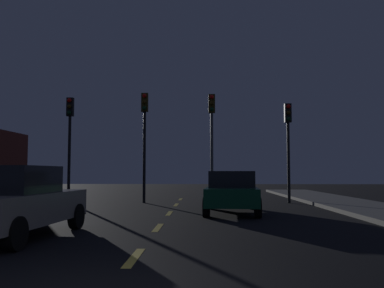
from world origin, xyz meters
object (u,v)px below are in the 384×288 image
(traffic_signal_center_right, at_px, (212,127))
(traffic_signal_far_left, at_px, (70,129))
(traffic_signal_far_right, at_px, (288,133))
(car_stopped_ahead, at_px, (232,192))
(car_adjacent_lane, at_px, (14,202))
(traffic_signal_center_left, at_px, (145,126))

(traffic_signal_center_right, bearing_deg, traffic_signal_far_left, -180.00)
(traffic_signal_far_right, relative_size, car_stopped_ahead, 1.12)
(traffic_signal_center_right, bearing_deg, car_adjacent_lane, -113.62)
(traffic_signal_far_left, xyz_separation_m, traffic_signal_far_right, (10.50, -0.00, -0.21))
(traffic_signal_center_left, xyz_separation_m, car_adjacent_lane, (-1.39, -10.58, -2.87))
(traffic_signal_center_right, relative_size, traffic_signal_far_right, 1.10)
(traffic_signal_far_left, relative_size, traffic_signal_center_left, 0.96)
(traffic_signal_far_left, bearing_deg, traffic_signal_far_right, -0.00)
(traffic_signal_far_right, distance_m, car_adjacent_lane, 13.66)
(traffic_signal_center_left, relative_size, car_stopped_ahead, 1.24)
(traffic_signal_far_right, bearing_deg, traffic_signal_center_left, 179.99)
(traffic_signal_center_right, xyz_separation_m, traffic_signal_far_right, (3.64, -0.00, -0.30))
(traffic_signal_center_right, distance_m, car_adjacent_lane, 11.89)
(car_stopped_ahead, bearing_deg, traffic_signal_far_left, 146.66)
(traffic_signal_far_left, distance_m, car_adjacent_lane, 11.16)
(traffic_signal_far_right, xyz_separation_m, car_stopped_ahead, (-3.06, -4.90, -2.57))
(traffic_signal_far_right, height_order, car_stopped_ahead, traffic_signal_far_right)
(traffic_signal_center_left, distance_m, car_stopped_ahead, 6.86)
(traffic_signal_center_right, xyz_separation_m, car_stopped_ahead, (0.58, -4.90, -2.87))
(car_adjacent_lane, bearing_deg, car_stopped_ahead, 47.50)
(traffic_signal_far_left, bearing_deg, car_adjacent_lane, -78.09)
(traffic_signal_center_left, bearing_deg, car_adjacent_lane, -97.50)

